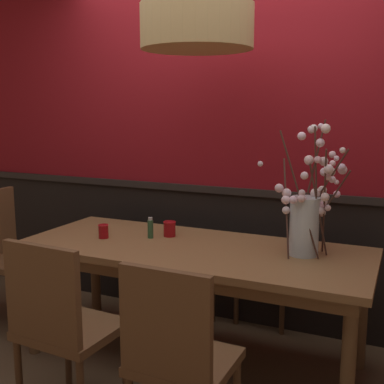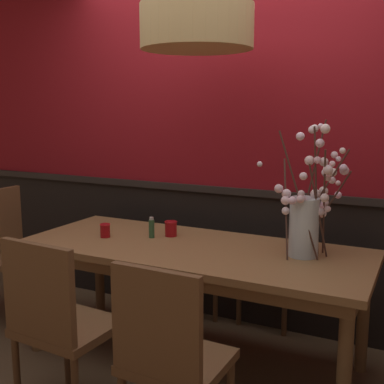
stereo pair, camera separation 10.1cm
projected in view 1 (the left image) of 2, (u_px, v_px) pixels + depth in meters
The scene contains 13 objects.
ground_plane at pixel (192, 359), 3.02m from camera, with size 24.00×24.00×0.00m, color brown.
back_wall at pixel (233, 139), 3.44m from camera, with size 5.94×0.14×2.69m.
dining_table at pixel (192, 259), 2.91m from camera, with size 2.11×0.85×0.73m.
chair_head_west_end at pixel (6, 250), 3.53m from camera, with size 0.44×0.45×0.97m.
chair_far_side_left at pixel (204, 241), 3.78m from camera, with size 0.47×0.43×0.93m.
chair_far_side_right at pixel (272, 250), 3.58m from camera, with size 0.44×0.46×0.93m.
chair_near_side_left at pixel (61, 322), 2.31m from camera, with size 0.48×0.43×0.95m.
chair_near_side_right at pixel (177, 355), 2.02m from camera, with size 0.43×0.40×0.94m.
vase_with_blossoms at pixel (307, 215), 2.70m from camera, with size 0.49×0.54×0.76m.
candle_holder_nearer_center at pixel (170, 229), 3.12m from camera, with size 0.08×0.08×0.10m.
candle_holder_nearer_edge at pixel (103, 231), 3.07m from camera, with size 0.07×0.07×0.09m.
condiment_bottle at pixel (150, 228), 3.07m from camera, with size 0.04×0.04×0.14m.
pendant_lamp at pixel (197, 27), 2.66m from camera, with size 0.63×0.63×0.82m.
Camera 1 is at (1.16, -2.55, 1.54)m, focal length 44.96 mm.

